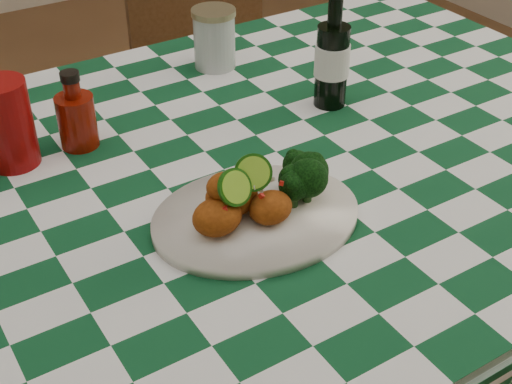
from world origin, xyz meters
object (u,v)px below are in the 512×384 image
ketchup_bottle (75,110)px  wooden_chair_right (219,104)px  fried_chicken_pile (244,193)px  red_tumbler (7,124)px  plate (256,218)px  beer_bottle (333,49)px  mason_jar (214,38)px  dining_table (229,337)px

ketchup_bottle → wooden_chair_right: 0.91m
fried_chicken_pile → ketchup_bottle: 0.37m
red_tumbler → ketchup_bottle: red_tumbler is taller
plate → beer_bottle: (0.31, 0.24, 0.10)m
mason_jar → dining_table: bearing=-117.4°
fried_chicken_pile → red_tumbler: size_ratio=0.92×
ketchup_bottle → beer_bottle: size_ratio=0.61×
fried_chicken_pile → beer_bottle: bearing=35.5°
beer_bottle → red_tumbler: bearing=168.6°
plate → fried_chicken_pile: fried_chicken_pile is taller
fried_chicken_pile → plate: bearing=0.0°
dining_table → red_tumbler: red_tumbler is taller
plate → ketchup_bottle: ketchup_bottle is taller
plate → fried_chicken_pile: size_ratio=2.30×
fried_chicken_pile → mason_jar: (0.23, 0.50, 0.00)m
dining_table → wooden_chair_right: (0.41, 0.76, 0.05)m
dining_table → wooden_chair_right: size_ratio=1.87×
fried_chicken_pile → mason_jar: 0.55m
dining_table → red_tumbler: bearing=144.3°
dining_table → ketchup_bottle: bearing=130.7°
red_tumbler → mason_jar: red_tumbler is taller
ketchup_bottle → wooden_chair_right: ketchup_bottle is taller
wooden_chair_right → dining_table: bearing=-108.7°
red_tumbler → wooden_chair_right: (0.70, 0.56, -0.42)m
red_tumbler → plate: bearing=-54.4°
red_tumbler → beer_bottle: beer_bottle is taller
dining_table → beer_bottle: beer_bottle is taller
fried_chicken_pile → red_tumbler: red_tumbler is taller
mason_jar → ketchup_bottle: bearing=-156.9°
red_tumbler → wooden_chair_right: 0.98m
dining_table → mason_jar: 0.60m
plate → fried_chicken_pile: bearing=180.0°
wooden_chair_right → mason_jar: bearing=-109.7°
plate → beer_bottle: size_ratio=1.39×
beer_bottle → mason_jar: bearing=111.5°
dining_table → beer_bottle: size_ratio=7.39×
beer_bottle → plate: bearing=-142.8°
plate → wooden_chair_right: wooden_chair_right is taller
plate → wooden_chair_right: (0.45, 0.91, -0.35)m
fried_chicken_pile → ketchup_bottle: bearing=109.1°
dining_table → plate: size_ratio=5.32×
plate → beer_bottle: bearing=37.2°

